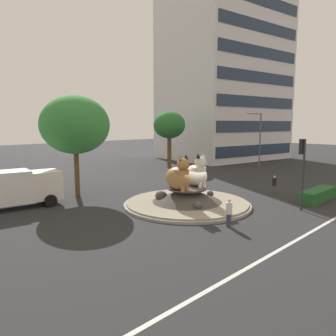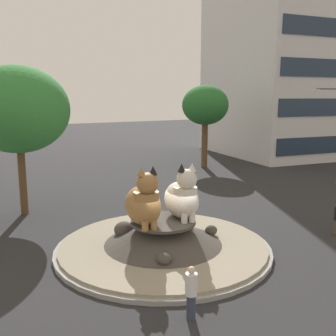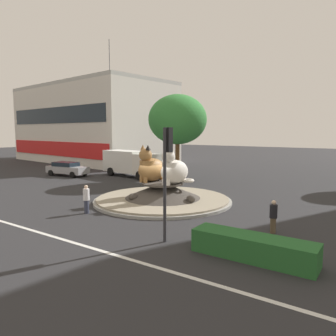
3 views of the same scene
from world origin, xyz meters
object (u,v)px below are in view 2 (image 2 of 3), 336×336
at_px(cat_statue_tabby, 144,203).
at_px(office_tower, 304,23).
at_px(pedestrian_white_shirt, 191,292).
at_px(second_tree_near_tower, 205,106).
at_px(cat_statue_white, 183,197).
at_px(broadleaf_tree_behind_island, 18,110).

distance_m(cat_statue_tabby, office_tower, 37.18).
bearing_deg(pedestrian_white_shirt, second_tree_near_tower, 12.57).
bearing_deg(cat_statue_white, pedestrian_white_shirt, -19.67).
relative_size(cat_statue_white, pedestrian_white_shirt, 1.49).
bearing_deg(pedestrian_white_shirt, office_tower, -3.91).
xyz_separation_m(second_tree_near_tower, pedestrian_white_shirt, (-14.99, -20.45, -4.86)).
relative_size(cat_statue_tabby, pedestrian_white_shirt, 1.55).
bearing_deg(cat_statue_tabby, second_tree_near_tower, 145.29).
relative_size(office_tower, pedestrian_white_shirt, 17.62).
bearing_deg(office_tower, cat_statue_tabby, -139.85).
distance_m(cat_statue_tabby, second_tree_near_tower, 21.20).
bearing_deg(broadleaf_tree_behind_island, cat_statue_white, -58.66).
height_order(cat_statue_tabby, office_tower, office_tower).
relative_size(cat_statue_tabby, office_tower, 0.09).
height_order(second_tree_near_tower, pedestrian_white_shirt, second_tree_near_tower).
distance_m(office_tower, broadleaf_tree_behind_island, 35.67).
bearing_deg(office_tower, cat_statue_white, -138.15).
distance_m(cat_statue_tabby, broadleaf_tree_behind_island, 9.86).
distance_m(broadleaf_tree_behind_island, second_tree_near_tower, 18.72).
relative_size(office_tower, second_tree_near_tower, 3.88).
xyz_separation_m(cat_statue_tabby, pedestrian_white_shirt, (-0.93, -4.97, -1.38)).
xyz_separation_m(cat_statue_tabby, broadleaf_tree_behind_island, (-3.33, 8.55, 3.61)).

